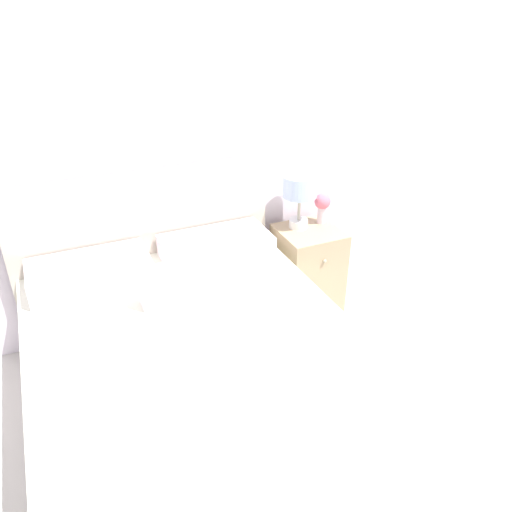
{
  "coord_description": "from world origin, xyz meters",
  "views": [
    {
      "loc": [
        -0.53,
        -2.91,
        2.1
      ],
      "look_at": [
        0.54,
        -0.53,
        0.67
      ],
      "focal_mm": 35.0,
      "sensor_mm": 36.0,
      "label": 1
    }
  ],
  "objects_px": {
    "bed": "(191,365)",
    "table_lamp": "(300,191)",
    "nightstand": "(307,268)",
    "flower_vase": "(322,205)"
  },
  "relations": [
    {
      "from": "nightstand",
      "to": "table_lamp",
      "type": "relative_size",
      "value": 1.59
    },
    {
      "from": "bed",
      "to": "table_lamp",
      "type": "relative_size",
      "value": 5.07
    },
    {
      "from": "table_lamp",
      "to": "flower_vase",
      "type": "height_order",
      "value": "table_lamp"
    },
    {
      "from": "bed",
      "to": "nightstand",
      "type": "xyz_separation_m",
      "value": [
        1.08,
        0.66,
        -0.01
      ]
    },
    {
      "from": "bed",
      "to": "flower_vase",
      "type": "height_order",
      "value": "bed"
    },
    {
      "from": "bed",
      "to": "flower_vase",
      "type": "relative_size",
      "value": 8.63
    },
    {
      "from": "table_lamp",
      "to": "flower_vase",
      "type": "distance_m",
      "value": 0.23
    },
    {
      "from": "nightstand",
      "to": "table_lamp",
      "type": "xyz_separation_m",
      "value": [
        -0.05,
        0.07,
        0.57
      ]
    },
    {
      "from": "flower_vase",
      "to": "nightstand",
      "type": "bearing_deg",
      "value": -151.77
    },
    {
      "from": "bed",
      "to": "nightstand",
      "type": "relative_size",
      "value": 3.18
    }
  ]
}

